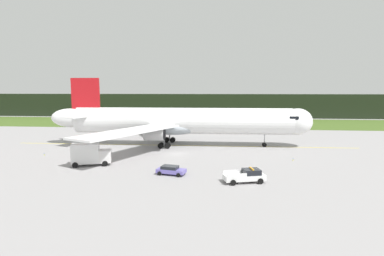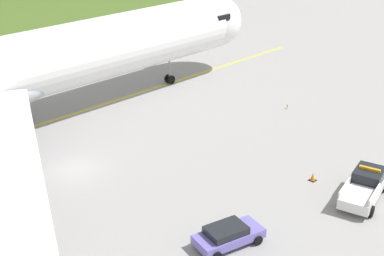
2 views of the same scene
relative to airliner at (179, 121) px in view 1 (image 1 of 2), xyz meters
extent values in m
plane|color=gray|center=(0.53, -9.01, -5.36)|extent=(320.00, 320.00, 0.00)
cube|color=#435D22|center=(0.53, 46.57, -5.34)|extent=(320.00, 34.16, 0.04)
cube|color=black|center=(0.53, 70.88, -0.24)|extent=(288.00, 6.58, 10.23)
cube|color=yellow|center=(0.61, 0.01, -5.35)|extent=(75.46, 1.13, 0.01)
cylinder|color=white|center=(0.61, 0.01, 0.16)|extent=(47.22, 6.18, 5.66)
ellipsoid|color=white|center=(25.32, 0.28, 0.16)|extent=(6.29, 5.73, 5.66)
ellipsoid|color=white|center=(-24.67, -0.27, 0.58)|extent=(9.10, 4.35, 4.25)
ellipsoid|color=#A4AEB6|center=(-1.75, -0.02, -1.40)|extent=(13.10, 6.09, 3.11)
cube|color=black|center=(23.99, 0.26, 1.15)|extent=(1.86, 5.40, 0.70)
cube|color=white|center=(-7.55, 12.72, -0.55)|extent=(15.72, 23.54, 0.35)
cylinder|color=#A4A4A4|center=(-4.22, 6.96, -1.82)|extent=(4.03, 2.71, 2.66)
cylinder|color=black|center=(-2.17, 6.98, -1.82)|extent=(0.15, 2.45, 2.45)
cube|color=white|center=(-7.26, -12.88, -0.55)|extent=(15.31, 23.64, 0.35)
cylinder|color=#A4A4A4|center=(-4.07, -7.05, -1.82)|extent=(4.03, 2.71, 2.66)
cylinder|color=black|center=(-2.02, -7.03, -1.82)|extent=(0.15, 2.45, 2.45)
cube|color=#B41318|center=(-21.04, -0.23, 5.40)|extent=(6.43, 0.51, 8.21)
cube|color=white|center=(-21.58, 3.07, 1.15)|extent=(4.99, 6.90, 0.28)
cube|color=white|center=(-21.51, -3.54, 1.15)|extent=(4.88, 6.87, 0.28)
cylinder|color=gray|center=(18.53, 0.20, -3.56)|extent=(0.20, 0.20, 2.69)
cylinder|color=black|center=(18.53, 0.46, -4.91)|extent=(0.90, 0.23, 0.90)
cylinder|color=black|center=(18.53, -0.06, -4.91)|extent=(0.90, 0.23, 0.90)
cylinder|color=gray|center=(-2.79, 3.65, -3.41)|extent=(0.28, 0.28, 2.69)
cylinder|color=black|center=(-2.09, 3.31, -4.76)|extent=(1.20, 0.31, 1.20)
cylinder|color=black|center=(-2.09, 4.01, -4.76)|extent=(1.20, 0.31, 1.20)
cylinder|color=black|center=(-3.49, 3.29, -4.76)|extent=(1.20, 0.31, 1.20)
cylinder|color=black|center=(-3.49, 3.99, -4.76)|extent=(1.20, 0.31, 1.20)
cylinder|color=gray|center=(-2.71, -3.71, -3.41)|extent=(0.28, 0.28, 2.69)
cylinder|color=black|center=(-2.01, -3.35, -4.76)|extent=(1.20, 0.31, 1.20)
cylinder|color=black|center=(-2.01, -4.05, -4.76)|extent=(1.20, 0.31, 1.20)
cylinder|color=black|center=(-3.41, -3.37, -4.76)|extent=(1.20, 0.31, 1.20)
cylinder|color=black|center=(-3.41, -4.07, -4.76)|extent=(1.20, 0.31, 1.20)
cube|color=silver|center=(12.34, -26.27, -4.63)|extent=(5.82, 3.38, 0.70)
cube|color=black|center=(13.29, -26.02, -3.93)|extent=(2.60, 2.36, 0.70)
cube|color=silver|center=(10.82, -25.69, -4.05)|extent=(2.57, 0.78, 0.45)
cube|color=silver|center=(11.32, -27.54, -4.05)|extent=(2.57, 0.78, 0.45)
cube|color=orange|center=(13.29, -26.02, -3.50)|extent=(0.56, 1.42, 0.16)
cylinder|color=black|center=(13.87, -24.79, -4.98)|extent=(0.80, 0.43, 0.76)
cylinder|color=black|center=(14.41, -26.78, -4.98)|extent=(0.80, 0.43, 0.76)
cylinder|color=black|center=(10.28, -25.76, -4.98)|extent=(0.80, 0.43, 0.76)
cylinder|color=black|center=(10.81, -27.75, -4.98)|extent=(0.80, 0.43, 0.76)
cube|color=silver|center=(-9.79, -18.51, -3.91)|extent=(2.55, 2.87, 2.00)
cube|color=silver|center=(-12.72, -19.47, -3.32)|extent=(4.79, 3.60, 3.18)
cylinder|color=#99999E|center=(-11.91, -19.20, -5.00)|extent=(0.76, 0.33, 1.04)
cylinder|color=#99999E|center=(-13.52, -19.73, -5.00)|extent=(0.76, 0.33, 1.04)
cylinder|color=black|center=(-10.17, -17.37, -4.91)|extent=(0.94, 0.53, 0.90)
cylinder|color=black|center=(-9.42, -19.65, -4.91)|extent=(0.94, 0.53, 0.90)
cylinder|color=black|center=(-14.50, -18.79, -4.91)|extent=(0.94, 0.53, 0.90)
cylinder|color=black|center=(-13.76, -21.07, -4.91)|extent=(0.94, 0.53, 0.90)
cube|color=#6A5EB6|center=(2.02, -23.44, -4.78)|extent=(4.47, 2.69, 0.55)
cube|color=black|center=(1.82, -23.39, -4.28)|extent=(2.63, 2.08, 0.45)
cylinder|color=black|center=(3.65, -22.84, -5.06)|extent=(0.62, 0.31, 0.60)
cylinder|color=black|center=(3.24, -24.67, -5.06)|extent=(0.62, 0.31, 0.60)
cylinder|color=black|center=(0.80, -22.21, -5.06)|extent=(0.62, 0.31, 0.60)
cylinder|color=black|center=(0.40, -24.03, -5.06)|extent=(0.62, 0.31, 0.60)
cube|color=black|center=(12.01, -22.44, -5.34)|extent=(0.47, 0.47, 0.03)
cone|color=orange|center=(12.01, -22.44, -5.04)|extent=(0.36, 0.36, 0.57)
cylinder|color=yellow|center=(21.68, -12.85, -5.20)|extent=(0.10, 0.10, 0.32)
sphere|color=blue|center=(21.68, -12.85, -4.99)|extent=(0.12, 0.12, 0.12)
cylinder|color=yellow|center=(-23.85, -12.85, -5.19)|extent=(0.10, 0.10, 0.33)
sphere|color=blue|center=(-23.85, -12.85, -4.97)|extent=(0.12, 0.12, 0.12)
camera|label=1|loc=(9.22, -66.64, 7.00)|focal=28.83mm
camera|label=2|loc=(-18.42, -41.52, 14.44)|focal=51.99mm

